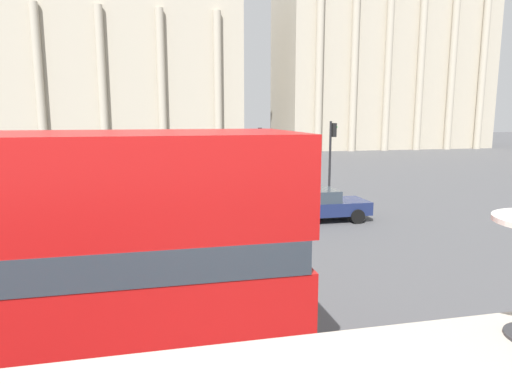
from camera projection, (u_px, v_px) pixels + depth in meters
plaza_building_left at (106, 71)px, 53.98m from camera, size 32.02×11.24×19.15m
plaza_building_right at (381, 55)px, 61.83m from camera, size 28.51×12.78×25.00m
traffic_light_near at (262, 176)px, 13.53m from camera, size 0.42×0.24×4.07m
traffic_light_mid at (331, 150)px, 23.36m from camera, size 0.42×0.24×4.13m
car_navy at (317, 204)px, 19.28m from camera, size 4.20×1.93×1.35m
car_white at (244, 168)px, 32.51m from camera, size 4.20×1.93×1.35m
pedestrian_yellow at (209, 164)px, 32.38m from camera, size 0.32×0.32×1.75m
pedestrian_olive at (101, 173)px, 27.61m from camera, size 0.32×0.32×1.65m
pedestrian_black at (270, 162)px, 33.71m from camera, size 0.32×0.32×1.68m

